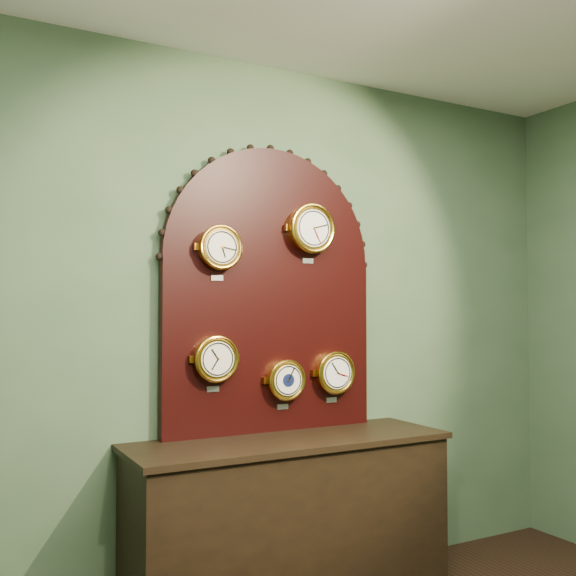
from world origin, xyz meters
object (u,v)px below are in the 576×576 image
arabic_clock (311,229)px  tide_clock (334,372)px  hygrometer (215,359)px  barometer (286,380)px  shop_counter (290,525)px  display_board (270,281)px  roman_clock (220,248)px

arabic_clock → tide_clock: arabic_clock is taller
hygrometer → arabic_clock: bearing=-0.1°
tide_clock → barometer: bearing=179.9°
shop_counter → barometer: barometer is taller
hygrometer → shop_counter: bearing=-24.4°
display_board → tide_clock: bearing=-10.5°
hygrometer → roman_clock: bearing=0.5°
roman_clock → display_board: bearing=11.8°
barometer → arabic_clock: bearing=-0.5°
shop_counter → hygrometer: bearing=155.6°
display_board → arabic_clock: display_board is taller
display_board → tide_clock: display_board is taller
arabic_clock → barometer: 0.82m
shop_counter → display_board: (0.00, 0.22, 1.23)m
shop_counter → roman_clock: 1.43m
tide_clock → display_board: bearing=169.5°
shop_counter → display_board: display_board is taller
shop_counter → barometer: size_ratio=5.98×
arabic_clock → hygrometer: 0.88m
roman_clock → barometer: size_ratio=1.05×
shop_counter → tide_clock: bearing=23.0°
arabic_clock → barometer: size_ratio=1.21×
shop_counter → arabic_clock: 1.53m
roman_clock → arabic_clock: 0.55m
shop_counter → arabic_clock: arabic_clock is taller
hygrometer → tide_clock: size_ratio=1.00×
arabic_clock → barometer: bearing=179.5°
shop_counter → display_board: 1.25m
arabic_clock → hygrometer: (-0.55, 0.00, -0.68)m
shop_counter → tide_clock: (0.36, 0.15, 0.73)m
shop_counter → roman_clock: (-0.32, 0.15, 1.38)m
roman_clock → hygrometer: size_ratio=0.98×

